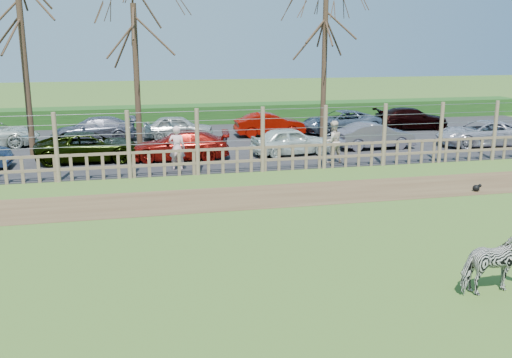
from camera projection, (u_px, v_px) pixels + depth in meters
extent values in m
plane|color=olive|center=(239.00, 249.00, 13.89)|extent=(120.00, 120.00, 0.00)
cube|color=brown|center=(212.00, 199.00, 18.16)|extent=(34.00, 2.80, 0.01)
cube|color=#232326|center=(182.00, 144.00, 27.63)|extent=(44.00, 13.00, 0.04)
cube|color=#1E4716|center=(170.00, 115.00, 34.13)|extent=(46.00, 2.00, 1.10)
cube|color=brown|center=(198.00, 163.00, 21.37)|extent=(30.00, 0.06, 0.10)
cube|color=brown|center=(198.00, 150.00, 21.25)|extent=(30.00, 0.06, 0.10)
cylinder|color=brown|center=(56.00, 148.00, 20.11)|extent=(0.16, 0.16, 2.50)
cylinder|color=brown|center=(129.00, 145.00, 20.64)|extent=(0.16, 0.16, 2.50)
cylinder|color=brown|center=(197.00, 142.00, 21.18)|extent=(0.16, 0.16, 2.50)
cylinder|color=brown|center=(263.00, 140.00, 21.71)|extent=(0.16, 0.16, 2.50)
cylinder|color=brown|center=(325.00, 137.00, 22.24)|extent=(0.16, 0.16, 2.50)
cylinder|color=brown|center=(384.00, 135.00, 22.78)|extent=(0.16, 0.16, 2.50)
cylinder|color=brown|center=(441.00, 133.00, 23.31)|extent=(0.16, 0.16, 2.50)
cylinder|color=brown|center=(495.00, 131.00, 23.84)|extent=(0.16, 0.16, 2.50)
cylinder|color=gray|center=(197.00, 142.00, 21.18)|extent=(30.00, 0.02, 0.02)
cylinder|color=gray|center=(197.00, 131.00, 21.08)|extent=(30.00, 0.02, 0.02)
cylinder|color=gray|center=(197.00, 121.00, 20.99)|extent=(30.00, 0.02, 0.02)
cylinder|color=gray|center=(197.00, 111.00, 20.90)|extent=(30.00, 0.02, 0.02)
cylinder|color=#3D2B1E|center=(25.00, 70.00, 23.46)|extent=(0.26, 0.26, 7.50)
cylinder|color=#3D2B1E|center=(137.00, 79.00, 25.48)|extent=(0.26, 0.26, 6.50)
cylinder|color=#3D2B1E|center=(324.00, 70.00, 27.82)|extent=(0.26, 0.26, 7.00)
imported|color=gray|center=(496.00, 264.00, 11.32)|extent=(1.56, 0.92, 1.23)
imported|color=beige|center=(177.00, 148.00, 21.90)|extent=(0.72, 0.57, 1.72)
imported|color=beige|center=(333.00, 142.00, 23.22)|extent=(0.90, 0.74, 1.72)
sphere|color=black|center=(476.00, 188.00, 19.10)|extent=(0.23, 0.23, 0.23)
sphere|color=black|center=(480.00, 186.00, 19.11)|extent=(0.11, 0.11, 0.11)
imported|color=black|center=(90.00, 147.00, 23.57)|extent=(4.35, 2.06, 1.20)
imported|color=maroon|center=(180.00, 145.00, 23.88)|extent=(4.32, 2.19, 1.20)
imported|color=white|center=(291.00, 141.00, 24.92)|extent=(3.65, 1.78, 1.20)
imported|color=slate|center=(375.00, 136.00, 26.32)|extent=(3.68, 1.38, 1.20)
imported|color=#B2AFBA|center=(482.00, 133.00, 26.96)|extent=(4.50, 2.42, 1.20)
imported|color=slate|center=(94.00, 129.00, 28.13)|extent=(4.21, 1.87, 1.20)
imported|color=#B5BAB3|center=(178.00, 127.00, 28.84)|extent=(3.63, 1.70, 1.20)
imported|color=#970C03|center=(270.00, 124.00, 29.77)|extent=(3.65, 1.29, 1.20)
imported|color=slate|center=(340.00, 122.00, 30.80)|extent=(4.47, 2.34, 1.20)
imported|color=black|center=(411.00, 118.00, 32.04)|extent=(4.28, 2.08, 1.20)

